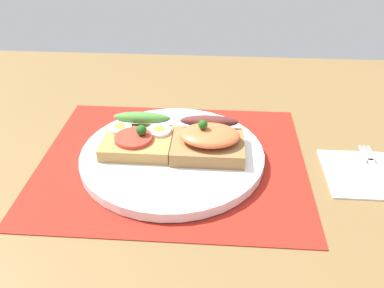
% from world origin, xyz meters
% --- Properties ---
extents(ground_plane, '(1.20, 0.90, 0.03)m').
position_xyz_m(ground_plane, '(0.00, 0.00, -0.02)').
color(ground_plane, brown).
extents(placemat, '(0.40, 0.34, 0.00)m').
position_xyz_m(placemat, '(0.00, 0.00, 0.00)').
color(placemat, '#A02015').
rests_on(placemat, ground_plane).
extents(plate, '(0.28, 0.28, 0.01)m').
position_xyz_m(plate, '(0.00, 0.00, 0.01)').
color(plate, white).
rests_on(plate, placemat).
extents(sandwich_egg_tomato, '(0.10, 0.10, 0.04)m').
position_xyz_m(sandwich_egg_tomato, '(-0.05, 0.01, 0.03)').
color(sandwich_egg_tomato, '#B07E43').
rests_on(sandwich_egg_tomato, plate).
extents(sandwich_salmon, '(0.11, 0.10, 0.06)m').
position_xyz_m(sandwich_salmon, '(0.05, 0.00, 0.04)').
color(sandwich_salmon, olive).
rests_on(sandwich_salmon, plate).
extents(napkin, '(0.13, 0.12, 0.01)m').
position_xyz_m(napkin, '(0.29, -0.02, 0.00)').
color(napkin, white).
rests_on(napkin, ground_plane).
extents(fork, '(0.02, 0.14, 0.00)m').
position_xyz_m(fork, '(0.30, -0.01, 0.01)').
color(fork, '#B7B7BC').
rests_on(fork, napkin).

